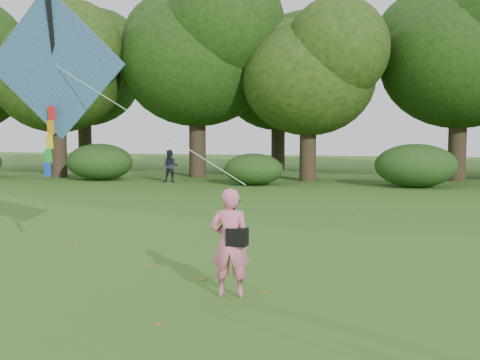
# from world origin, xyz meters

# --- Properties ---
(ground) EXTENTS (100.00, 100.00, 0.00)m
(ground) POSITION_xyz_m (0.00, 0.00, 0.00)
(ground) COLOR #265114
(ground) RESTS_ON ground
(man_kite_flyer) EXTENTS (0.64, 0.48, 1.61)m
(man_kite_flyer) POSITION_xyz_m (0.01, -0.65, 0.80)
(man_kite_flyer) COLOR pink
(man_kite_flyer) RESTS_ON ground
(bystander_left) EXTENTS (0.85, 0.73, 1.53)m
(bystander_left) POSITION_xyz_m (-8.11, 17.43, 0.77)
(bystander_left) COLOR #21222D
(bystander_left) RESTS_ON ground
(crossbody_bag) EXTENTS (0.43, 0.20, 0.67)m
(crossbody_bag) POSITION_xyz_m (0.13, -0.68, 0.91)
(crossbody_bag) COLOR black
(crossbody_bag) RESTS_ON ground
(flying_kite) EXTENTS (5.33, 1.86, 3.39)m
(flying_kite) POSITION_xyz_m (-3.69, 0.76, 3.58)
(flying_kite) COLOR #2965B4
(flying_kite) RESTS_ON ground
(tree_line) EXTENTS (54.70, 15.30, 9.48)m
(tree_line) POSITION_xyz_m (1.67, 22.88, 5.60)
(tree_line) COLOR #3A2D1E
(tree_line) RESTS_ON ground
(shrub_band) EXTENTS (39.15, 3.22, 1.88)m
(shrub_band) POSITION_xyz_m (-0.72, 17.60, 0.86)
(shrub_band) COLOR #264919
(shrub_band) RESTS_ON ground
(fallen_leaves) EXTENTS (6.61, 14.10, 0.01)m
(fallen_leaves) POSITION_xyz_m (-1.65, 4.90, 0.01)
(fallen_leaves) COLOR brown
(fallen_leaves) RESTS_ON ground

